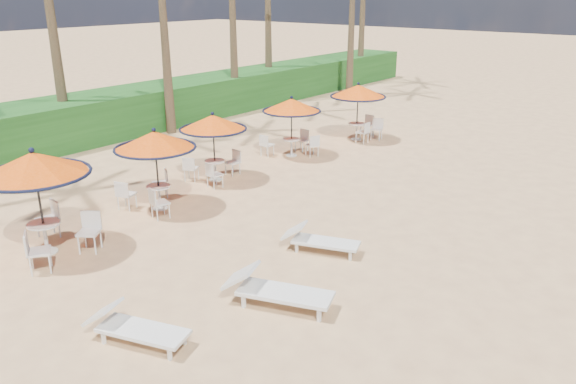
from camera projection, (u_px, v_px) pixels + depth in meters
name	position (u px, v px, depth m)	size (l,w,h in m)	color
ground	(170.00, 322.00, 10.75)	(160.00, 160.00, 0.00)	tan
scrub_hedge	(163.00, 104.00, 26.45)	(3.00, 40.00, 1.80)	#194716
station_0	(38.00, 177.00, 12.95)	(2.52, 2.52, 2.63)	black
station_1	(154.00, 150.00, 15.73)	(2.30, 2.30, 2.40)	black
station_2	(213.00, 131.00, 18.17)	(2.21, 2.21, 2.30)	black
station_3	(292.00, 112.00, 20.92)	(2.20, 2.20, 2.29)	black
station_4	(360.00, 98.00, 23.15)	(2.32, 2.32, 2.42)	black
lounger_near	(133.00, 326.00, 10.05)	(2.03, 1.19, 0.69)	silver
lounger_mid	(274.00, 289.00, 11.21)	(2.32, 1.42, 0.80)	silver
lounger_far	(318.00, 239.00, 13.56)	(1.97, 1.19, 0.67)	silver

